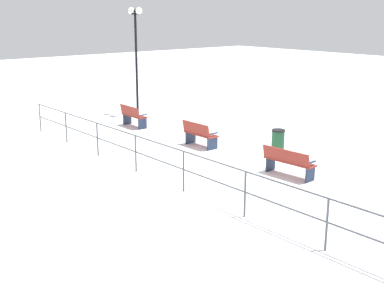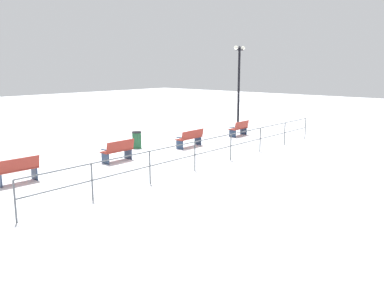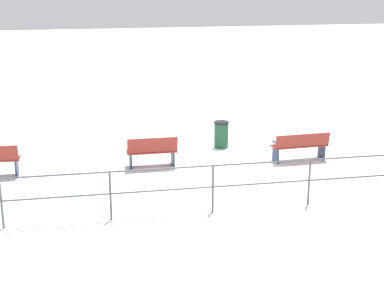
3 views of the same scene
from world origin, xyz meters
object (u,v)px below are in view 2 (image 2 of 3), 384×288
bench_third (118,151)px  trash_bin (137,140)px  lamppost_near (239,77)px  bench_nearest (239,128)px  bench_second (190,138)px  bench_fourth (18,170)px

bench_third → trash_bin: bench_third is taller
lamppost_near → trash_bin: size_ratio=6.26×
bench_nearest → bench_second: size_ratio=0.84×
bench_second → lamppost_near: size_ratio=0.32×
bench_third → trash_bin: size_ratio=1.69×
bench_nearest → bench_third: size_ratio=1.00×
bench_second → trash_bin: 2.59m
bench_nearest → trash_bin: 6.37m
bench_fourth → lamppost_near: size_ratio=0.28×
bench_second → lamppost_near: lamppost_near is taller
bench_fourth → trash_bin: (1.54, -6.57, -0.07)m
bench_second → lamppost_near: 7.32m
lamppost_near → trash_bin: lamppost_near is taller
bench_fourth → bench_second: bearing=-89.5°
bench_nearest → bench_fourth: bench_fourth is taller
trash_bin → bench_third: bearing=123.1°
bench_second → trash_bin: size_ratio=2.01×
bench_nearest → lamppost_near: lamppost_near is taller
bench_third → bench_fourth: size_ratio=0.98×
bench_fourth → trash_bin: bearing=-74.9°
bench_nearest → bench_third: bearing=86.2°
bench_nearest → bench_fourth: bearing=86.6°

